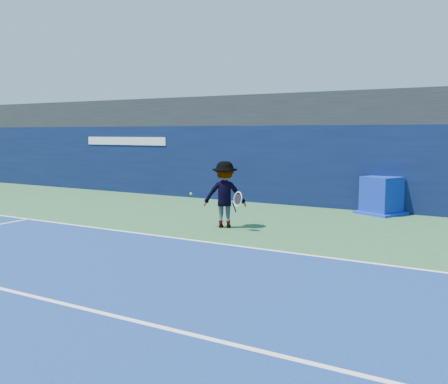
# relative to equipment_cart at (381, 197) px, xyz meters

# --- Properties ---
(ground) EXTENTS (80.00, 80.00, 0.00)m
(ground) POSITION_rel_equipment_cart_xyz_m (-4.46, -9.69, -0.58)
(ground) COLOR #2A5E33
(ground) RESTS_ON ground
(baseline) EXTENTS (24.00, 0.10, 0.01)m
(baseline) POSITION_rel_equipment_cart_xyz_m (-4.46, -6.69, -0.57)
(baseline) COLOR white
(baseline) RESTS_ON ground
(stadium_band) EXTENTS (36.00, 3.00, 1.20)m
(stadium_band) POSITION_rel_equipment_cart_xyz_m (-4.46, 1.81, 3.02)
(stadium_band) COLOR black
(stadium_band) RESTS_ON back_wall_assembly
(back_wall_assembly) EXTENTS (36.00, 1.03, 3.00)m
(back_wall_assembly) POSITION_rel_equipment_cart_xyz_m (-4.47, 0.81, 0.92)
(back_wall_assembly) COLOR #0A1439
(back_wall_assembly) RESTS_ON ground
(equipment_cart) EXTENTS (1.74, 1.74, 1.26)m
(equipment_cart) POSITION_rel_equipment_cart_xyz_m (0.00, 0.00, 0.00)
(equipment_cart) COLOR #0B239D
(equipment_cart) RESTS_ON ground
(tennis_player) EXTENTS (1.48, 1.16, 1.92)m
(tennis_player) POSITION_rel_equipment_cart_xyz_m (-3.41, -4.71, 0.38)
(tennis_player) COLOR silver
(tennis_player) RESTS_ON ground
(tennis_ball) EXTENTS (0.08, 0.08, 0.08)m
(tennis_ball) POSITION_rel_equipment_cart_xyz_m (-4.83, -4.33, 0.28)
(tennis_ball) COLOR #B1D217
(tennis_ball) RESTS_ON ground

